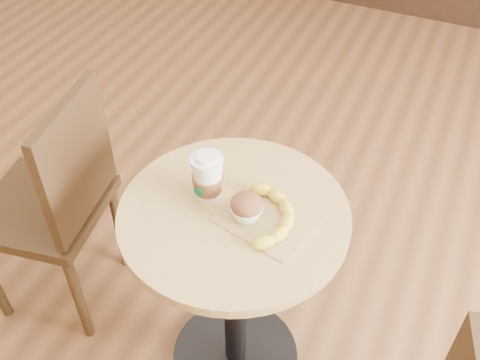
{
  "coord_description": "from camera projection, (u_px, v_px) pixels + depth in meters",
  "views": [
    {
      "loc": [
        0.39,
        -0.91,
        1.83
      ],
      "look_at": [
        -0.05,
        0.06,
        0.83
      ],
      "focal_mm": 42.0,
      "sensor_mm": 36.0,
      "label": 1
    }
  ],
  "objects": [
    {
      "name": "banana",
      "position": [
        268.0,
        216.0,
        1.45
      ],
      "size": [
        0.24,
        0.28,
        0.03
      ],
      "primitive_type": null,
      "rotation": [
        0.0,
        0.0,
        0.33
      ],
      "color": "gold",
      "rests_on": "kraft_bag"
    },
    {
      "name": "cafe_table",
      "position": [
        234.0,
        269.0,
        1.66
      ],
      "size": [
        0.62,
        0.62,
        0.75
      ],
      "color": "black",
      "rests_on": "ground"
    },
    {
      "name": "kraft_bag",
      "position": [
        266.0,
        220.0,
        1.46
      ],
      "size": [
        0.28,
        0.23,
        0.0
      ],
      "primitive_type": "cube",
      "rotation": [
        0.0,
        0.0,
        -0.24
      ],
      "color": "#A78750",
      "rests_on": "cafe_table"
    },
    {
      "name": "chair_left",
      "position": [
        56.0,
        201.0,
        1.87
      ],
      "size": [
        0.46,
        0.46,
        0.91
      ],
      "rotation": [
        0.0,
        0.0,
        -1.41
      ],
      "color": "#362413",
      "rests_on": "ground"
    },
    {
      "name": "muffin",
      "position": [
        246.0,
        207.0,
        1.44
      ],
      "size": [
        0.09,
        0.09,
        0.08
      ],
      "color": "white",
      "rests_on": "kraft_bag"
    },
    {
      "name": "coffee_cup",
      "position": [
        208.0,
        179.0,
        1.48
      ],
      "size": [
        0.09,
        0.09,
        0.15
      ],
      "rotation": [
        0.0,
        0.0,
        -0.15
      ],
      "color": "white",
      "rests_on": "cafe_table"
    }
  ]
}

